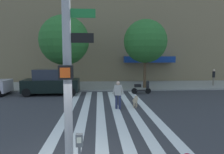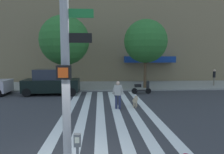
{
  "view_description": "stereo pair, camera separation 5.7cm",
  "coord_description": "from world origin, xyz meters",
  "px_view_note": "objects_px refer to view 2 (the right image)",
  "views": [
    {
      "loc": [
        0.72,
        -4.68,
        3.06
      ],
      "look_at": [
        1.65,
        8.94,
        1.68
      ],
      "focal_mm": 32.16,
      "sensor_mm": 36.0,
      "label": 1
    },
    {
      "loc": [
        0.78,
        -4.68,
        3.06
      ],
      "look_at": [
        1.65,
        8.94,
        1.68
      ],
      "focal_mm": 32.16,
      "sensor_mm": 36.0,
      "label": 2
    }
  ],
  "objects_px": {
    "pedestrian_dog_walker": "(118,93)",
    "pedestrian_bystander": "(214,76)",
    "traffic_light_pole": "(65,34)",
    "street_tree_middle": "(146,41)",
    "dog_on_leash": "(135,100)",
    "street_tree_nearest": "(65,40)",
    "parked_scooter": "(141,88)",
    "parked_car_behind_first": "(51,83)"
  },
  "relations": [
    {
      "from": "street_tree_nearest",
      "to": "pedestrian_bystander",
      "type": "distance_m",
      "value": 15.18
    },
    {
      "from": "parked_car_behind_first",
      "to": "pedestrian_bystander",
      "type": "xyz_separation_m",
      "value": [
        15.54,
        3.14,
        0.11
      ]
    },
    {
      "from": "parked_scooter",
      "to": "street_tree_nearest",
      "type": "height_order",
      "value": "street_tree_nearest"
    },
    {
      "from": "street_tree_middle",
      "to": "dog_on_leash",
      "type": "bearing_deg",
      "value": -107.59
    },
    {
      "from": "dog_on_leash",
      "to": "pedestrian_bystander",
      "type": "xyz_separation_m",
      "value": [
        9.45,
        7.64,
        0.63
      ]
    },
    {
      "from": "parked_scooter",
      "to": "traffic_light_pole",
      "type": "bearing_deg",
      "value": -109.25
    },
    {
      "from": "street_tree_middle",
      "to": "pedestrian_dog_walker",
      "type": "distance_m",
      "value": 8.45
    },
    {
      "from": "street_tree_nearest",
      "to": "pedestrian_bystander",
      "type": "height_order",
      "value": "street_tree_nearest"
    },
    {
      "from": "street_tree_nearest",
      "to": "pedestrian_bystander",
      "type": "relative_size",
      "value": 4.04
    },
    {
      "from": "traffic_light_pole",
      "to": "dog_on_leash",
      "type": "xyz_separation_m",
      "value": [
        2.89,
        7.67,
        -3.08
      ]
    },
    {
      "from": "traffic_light_pole",
      "to": "parked_car_behind_first",
      "type": "relative_size",
      "value": 1.32
    },
    {
      "from": "pedestrian_dog_walker",
      "to": "pedestrian_bystander",
      "type": "relative_size",
      "value": 1.0
    },
    {
      "from": "parked_car_behind_first",
      "to": "street_tree_nearest",
      "type": "height_order",
      "value": "street_tree_nearest"
    },
    {
      "from": "traffic_light_pole",
      "to": "pedestrian_dog_walker",
      "type": "height_order",
      "value": "traffic_light_pole"
    },
    {
      "from": "parked_car_behind_first",
      "to": "dog_on_leash",
      "type": "height_order",
      "value": "parked_car_behind_first"
    },
    {
      "from": "street_tree_middle",
      "to": "pedestrian_dog_walker",
      "type": "xyz_separation_m",
      "value": [
        -3.2,
        -6.97,
        -3.54
      ]
    },
    {
      "from": "street_tree_nearest",
      "to": "pedestrian_dog_walker",
      "type": "height_order",
      "value": "street_tree_nearest"
    },
    {
      "from": "pedestrian_dog_walker",
      "to": "parked_car_behind_first",
      "type": "bearing_deg",
      "value": 135.73
    },
    {
      "from": "traffic_light_pole",
      "to": "parked_car_behind_first",
      "type": "xyz_separation_m",
      "value": [
        -3.2,
        12.17,
        -2.55
      ]
    },
    {
      "from": "parked_car_behind_first",
      "to": "parked_scooter",
      "type": "height_order",
      "value": "parked_car_behind_first"
    },
    {
      "from": "pedestrian_bystander",
      "to": "pedestrian_dog_walker",
      "type": "bearing_deg",
      "value": -142.84
    },
    {
      "from": "traffic_light_pole",
      "to": "street_tree_middle",
      "type": "distance_m",
      "value": 15.15
    },
    {
      "from": "pedestrian_dog_walker",
      "to": "pedestrian_bystander",
      "type": "distance_m",
      "value": 13.24
    },
    {
      "from": "dog_on_leash",
      "to": "traffic_light_pole",
      "type": "bearing_deg",
      "value": -110.64
    },
    {
      "from": "parked_car_behind_first",
      "to": "street_tree_nearest",
      "type": "relative_size",
      "value": 0.66
    },
    {
      "from": "parked_car_behind_first",
      "to": "street_tree_middle",
      "type": "xyz_separation_m",
      "value": [
        8.18,
        2.11,
        3.5
      ]
    },
    {
      "from": "street_tree_nearest",
      "to": "pedestrian_dog_walker",
      "type": "bearing_deg",
      "value": -59.23
    },
    {
      "from": "street_tree_nearest",
      "to": "dog_on_leash",
      "type": "bearing_deg",
      "value": -51.6
    },
    {
      "from": "traffic_light_pole",
      "to": "dog_on_leash",
      "type": "relative_size",
      "value": 6.15
    },
    {
      "from": "street_tree_middle",
      "to": "pedestrian_dog_walker",
      "type": "relative_size",
      "value": 3.86
    },
    {
      "from": "parked_car_behind_first",
      "to": "dog_on_leash",
      "type": "bearing_deg",
      "value": -36.45
    },
    {
      "from": "parked_scooter",
      "to": "street_tree_middle",
      "type": "bearing_deg",
      "value": 70.77
    },
    {
      "from": "street_tree_nearest",
      "to": "pedestrian_dog_walker",
      "type": "distance_m",
      "value": 8.95
    },
    {
      "from": "street_tree_middle",
      "to": "dog_on_leash",
      "type": "height_order",
      "value": "street_tree_middle"
    },
    {
      "from": "traffic_light_pole",
      "to": "pedestrian_dog_walker",
      "type": "distance_m",
      "value": 7.96
    },
    {
      "from": "parked_car_behind_first",
      "to": "street_tree_nearest",
      "type": "xyz_separation_m",
      "value": [
        0.79,
        2.19,
        3.56
      ]
    },
    {
      "from": "street_tree_middle",
      "to": "traffic_light_pole",
      "type": "bearing_deg",
      "value": -109.25
    },
    {
      "from": "parked_scooter",
      "to": "dog_on_leash",
      "type": "bearing_deg",
      "value": -106.69
    },
    {
      "from": "pedestrian_dog_walker",
      "to": "street_tree_nearest",
      "type": "bearing_deg",
      "value": 120.77
    },
    {
      "from": "parked_scooter",
      "to": "dog_on_leash",
      "type": "distance_m",
      "value": 4.46
    },
    {
      "from": "street_tree_nearest",
      "to": "street_tree_middle",
      "type": "relative_size",
      "value": 1.05
    },
    {
      "from": "parked_scooter",
      "to": "dog_on_leash",
      "type": "relative_size",
      "value": 1.73
    }
  ]
}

